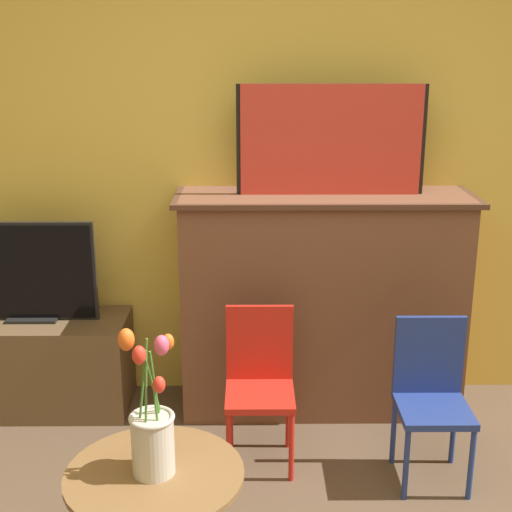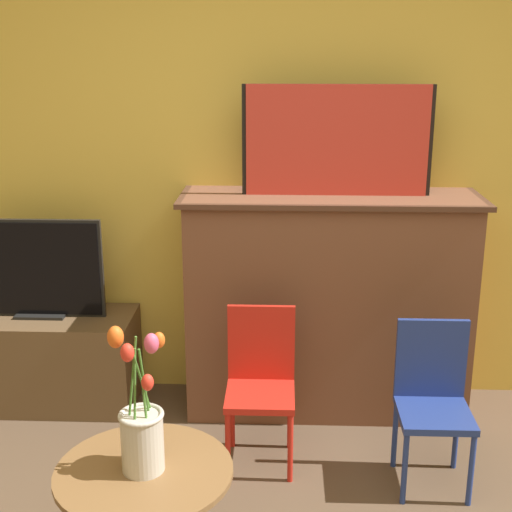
{
  "view_description": "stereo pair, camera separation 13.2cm",
  "coord_description": "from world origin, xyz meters",
  "px_view_note": "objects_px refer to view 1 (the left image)",
  "views": [
    {
      "loc": [
        -0.17,
        -1.52,
        1.86
      ],
      "look_at": [
        -0.15,
        1.31,
        1.0
      ],
      "focal_mm": 50.0,
      "sensor_mm": 36.0,
      "label": 1
    },
    {
      "loc": [
        -0.04,
        -1.52,
        1.86
      ],
      "look_at": [
        -0.15,
        1.31,
        1.0
      ],
      "focal_mm": 50.0,
      "sensor_mm": 36.0,
      "label": 2
    }
  ],
  "objects_px": {
    "tv_monitor": "(29,273)",
    "chair_red": "(260,377)",
    "chair_blue": "(431,391)",
    "vase_tulips": "(152,430)",
    "painting": "(331,140)"
  },
  "relations": [
    {
      "from": "tv_monitor",
      "to": "chair_red",
      "type": "distance_m",
      "value": 1.29
    },
    {
      "from": "painting",
      "to": "chair_blue",
      "type": "distance_m",
      "value": 1.25
    },
    {
      "from": "chair_blue",
      "to": "chair_red",
      "type": "bearing_deg",
      "value": 169.45
    },
    {
      "from": "painting",
      "to": "tv_monitor",
      "type": "relative_size",
      "value": 1.35
    },
    {
      "from": "painting",
      "to": "chair_blue",
      "type": "relative_size",
      "value": 1.27
    },
    {
      "from": "tv_monitor",
      "to": "chair_blue",
      "type": "distance_m",
      "value": 2.02
    },
    {
      "from": "chair_red",
      "to": "chair_blue",
      "type": "relative_size",
      "value": 1.0
    },
    {
      "from": "painting",
      "to": "vase_tulips",
      "type": "distance_m",
      "value": 1.72
    },
    {
      "from": "tv_monitor",
      "to": "chair_blue",
      "type": "bearing_deg",
      "value": -18.15
    },
    {
      "from": "tv_monitor",
      "to": "chair_red",
      "type": "relative_size",
      "value": 0.94
    },
    {
      "from": "chair_red",
      "to": "vase_tulips",
      "type": "bearing_deg",
      "value": -112.19
    },
    {
      "from": "vase_tulips",
      "to": "tv_monitor",
      "type": "bearing_deg",
      "value": 120.2
    },
    {
      "from": "chair_red",
      "to": "chair_blue",
      "type": "distance_m",
      "value": 0.76
    },
    {
      "from": "painting",
      "to": "chair_blue",
      "type": "bearing_deg",
      "value": -58.06
    },
    {
      "from": "painting",
      "to": "vase_tulips",
      "type": "height_order",
      "value": "painting"
    }
  ]
}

